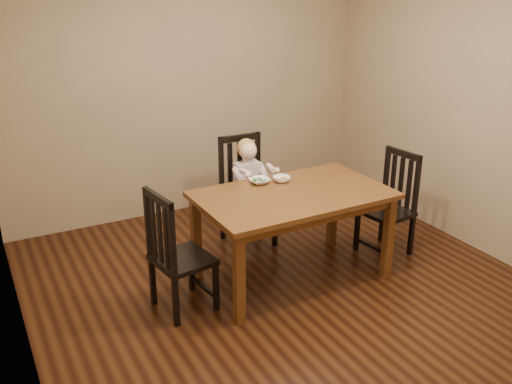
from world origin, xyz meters
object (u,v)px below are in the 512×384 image
dining_table (293,203)px  chair_right (390,205)px  chair_left (177,255)px  bowl_veg (282,179)px  chair_child (246,193)px  bowl_peas (259,181)px  toddler (248,181)px

dining_table → chair_right: size_ratio=1.63×
chair_left → dining_table: bearing=82.5°
dining_table → bowl_veg: bowl_veg is taller
chair_child → chair_left: 1.34m
dining_table → chair_child: 0.86m
dining_table → bowl_peas: 0.37m
chair_child → toddler: chair_child is taller
toddler → bowl_peas: (-0.12, -0.46, 0.17)m
chair_child → chair_left: size_ratio=1.04×
chair_child → bowl_peas: size_ratio=6.02×
chair_left → toddler: chair_left is taller
chair_child → toddler: bearing=90.0°
dining_table → toddler: bearing=91.0°
chair_left → bowl_veg: bearing=96.4°
bowl_peas → bowl_veg: (0.19, -0.05, 0.00)m
toddler → chair_right: bearing=145.1°
bowl_veg → bowl_peas: bearing=163.8°
dining_table → chair_left: size_ratio=1.58×
chair_left → bowl_peas: 1.02m
chair_left → bowl_peas: chair_left is taller
chair_right → bowl_veg: size_ratio=6.43×
chair_child → bowl_veg: (0.06, -0.56, 0.31)m
bowl_veg → chair_right: bearing=-15.2°
chair_child → chair_right: (1.07, -0.84, -0.03)m
dining_table → bowl_peas: (-0.14, 0.33, 0.11)m
dining_table → chair_child: bearing=90.9°
dining_table → chair_left: bearing=-178.8°
toddler → bowl_veg: (0.06, -0.51, 0.17)m
chair_right → toddler: size_ratio=1.80×
dining_table → chair_right: chair_right is taller
chair_left → bowl_veg: (1.09, 0.29, 0.33)m
dining_table → chair_right: bearing=0.0°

